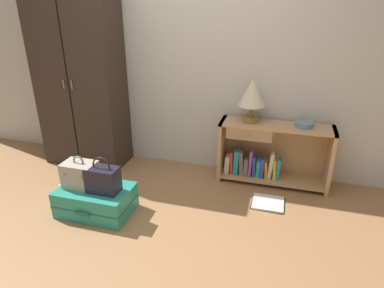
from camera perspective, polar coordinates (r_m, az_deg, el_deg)
The scene contains 11 objects.
ground_plane at distance 2.96m, azimuth -8.98°, elevation -15.41°, with size 9.00×9.00×0.00m, color #9E7047.
back_wall at distance 3.75m, azimuth -0.49°, elevation 15.19°, with size 6.40×0.10×2.60m, color beige.
wardrobe at distance 4.05m, azimuth -18.39°, elevation 10.29°, with size 0.94×0.47×2.00m.
bookshelf at distance 3.67m, azimuth 12.81°, elevation -1.69°, with size 1.15×0.34×0.66m.
table_lamp at distance 3.47m, azimuth 10.14°, elevation 8.29°, with size 0.27×0.27×0.45m.
bowl at distance 3.54m, azimuth 18.44°, elevation 3.19°, with size 0.18×0.18×0.05m, color slate.
suitcase_large at distance 3.28m, azimuth -15.94°, elevation -9.11°, with size 0.67×0.45×0.25m.
train_case at distance 3.23m, azimuth -18.39°, elevation -4.92°, with size 0.30×0.21×0.31m.
handbag at distance 3.09m, azimuth -14.86°, elevation -5.79°, with size 0.28×0.17×0.34m.
bottle at distance 3.57m, azimuth -21.09°, elevation -7.82°, with size 0.06×0.06×0.18m.
open_book_on_floor at distance 3.41m, azimuth 12.75°, elevation -9.72°, with size 0.33×0.31×0.02m.
Camera 1 is at (1.05, -2.06, 1.85)m, focal length 31.50 mm.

